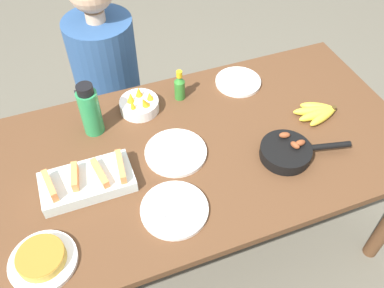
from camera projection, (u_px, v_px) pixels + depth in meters
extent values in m
plane|color=#666051|center=(192.00, 240.00, 2.20)|extent=(14.00, 14.00, 0.00)
cube|color=brown|center=(192.00, 152.00, 1.65)|extent=(1.83, 0.91, 0.03)
cylinder|color=brown|center=(304.00, 107.00, 2.38)|extent=(0.07, 0.07, 0.71)
ellipsoid|color=yellow|center=(318.00, 107.00, 1.78)|extent=(0.15, 0.11, 0.04)
ellipsoid|color=yellow|center=(314.00, 110.00, 1.76)|extent=(0.19, 0.09, 0.04)
ellipsoid|color=yellow|center=(317.00, 114.00, 1.75)|extent=(0.18, 0.05, 0.04)
ellipsoid|color=yellow|center=(323.00, 117.00, 1.74)|extent=(0.16, 0.09, 0.04)
cylinder|color=#4C3819|center=(333.00, 110.00, 1.77)|extent=(0.02, 0.02, 0.04)
cube|color=silver|center=(87.00, 182.00, 1.50)|extent=(0.34, 0.18, 0.05)
cube|color=#ED8E4C|center=(50.00, 186.00, 1.43)|extent=(0.04, 0.13, 0.05)
cube|color=#ED8E4C|center=(75.00, 177.00, 1.46)|extent=(0.04, 0.11, 0.05)
cube|color=#ED8E4C|center=(100.00, 173.00, 1.48)|extent=(0.04, 0.13, 0.04)
cube|color=#ED8E4C|center=(121.00, 167.00, 1.49)|extent=(0.03, 0.14, 0.04)
cylinder|color=black|center=(284.00, 156.00, 1.61)|extent=(0.20, 0.20, 0.01)
cylinder|color=black|center=(286.00, 152.00, 1.59)|extent=(0.20, 0.20, 0.04)
cylinder|color=black|center=(330.00, 146.00, 1.60)|extent=(0.17, 0.06, 0.02)
ellipsoid|color=brown|center=(295.00, 145.00, 1.57)|extent=(0.04, 0.05, 0.03)
ellipsoid|color=brown|center=(300.00, 143.00, 1.57)|extent=(0.04, 0.03, 0.03)
ellipsoid|color=brown|center=(285.00, 135.00, 1.60)|extent=(0.05, 0.04, 0.02)
cylinder|color=white|center=(43.00, 261.00, 1.31)|extent=(0.22, 0.22, 0.02)
cylinder|color=gold|center=(41.00, 258.00, 1.29)|extent=(0.16, 0.16, 0.03)
cylinder|color=#AB7427|center=(40.00, 255.00, 1.28)|extent=(0.15, 0.15, 0.00)
cylinder|color=white|center=(176.00, 152.00, 1.62)|extent=(0.25, 0.25, 0.02)
cylinder|color=#B2B2B7|center=(182.00, 150.00, 1.61)|extent=(0.12, 0.04, 0.01)
cube|color=#B2B2B7|center=(164.00, 159.00, 1.58)|extent=(0.05, 0.03, 0.00)
cylinder|color=white|center=(174.00, 210.00, 1.44)|extent=(0.24, 0.24, 0.02)
cylinder|color=#B2B2B7|center=(182.00, 212.00, 1.42)|extent=(0.13, 0.03, 0.01)
cube|color=#B2B2B7|center=(158.00, 217.00, 1.41)|extent=(0.05, 0.03, 0.00)
cylinder|color=white|center=(238.00, 82.00, 1.91)|extent=(0.21, 0.21, 0.02)
cylinder|color=#B2B2B7|center=(241.00, 83.00, 1.89)|extent=(0.05, 0.12, 0.01)
cube|color=#B2B2B7|center=(229.00, 74.00, 1.93)|extent=(0.04, 0.05, 0.00)
cylinder|color=white|center=(139.00, 105.00, 1.78)|extent=(0.17, 0.17, 0.05)
cone|color=#F4A819|center=(150.00, 96.00, 1.76)|extent=(0.03, 0.04, 0.04)
cone|color=#F4A819|center=(139.00, 92.00, 1.77)|extent=(0.05, 0.05, 0.05)
cone|color=#F4A819|center=(131.00, 98.00, 1.75)|extent=(0.05, 0.06, 0.05)
cone|color=#F4A819|center=(132.00, 104.00, 1.71)|extent=(0.04, 0.04, 0.06)
cone|color=#F4A819|center=(144.00, 103.00, 1.72)|extent=(0.06, 0.05, 0.06)
cylinder|color=#2D9351|center=(91.00, 112.00, 1.64)|extent=(0.08, 0.08, 0.20)
cylinder|color=black|center=(85.00, 90.00, 1.55)|extent=(0.07, 0.07, 0.04)
cylinder|color=#337F2D|center=(180.00, 90.00, 1.81)|extent=(0.05, 0.05, 0.09)
cone|color=#337F2D|center=(179.00, 79.00, 1.77)|extent=(0.05, 0.05, 0.03)
cylinder|color=gold|center=(179.00, 74.00, 1.75)|extent=(0.03, 0.03, 0.03)
cube|color=black|center=(118.00, 132.00, 2.41)|extent=(0.36, 0.36, 0.47)
cylinder|color=#2D5184|center=(105.00, 65.00, 2.05)|extent=(0.33, 0.33, 0.51)
cylinder|color=#DBB28E|center=(95.00, 16.00, 1.84)|extent=(0.09, 0.09, 0.05)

